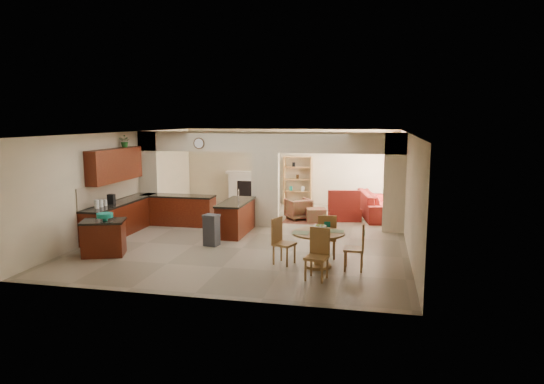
% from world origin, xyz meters
% --- Properties ---
extents(floor, '(10.00, 10.00, 0.00)m').
position_xyz_m(floor, '(0.00, 0.00, 0.00)').
color(floor, '#85745C').
rests_on(floor, ground).
extents(ceiling, '(10.00, 10.00, 0.00)m').
position_xyz_m(ceiling, '(0.00, 0.00, 2.80)').
color(ceiling, white).
rests_on(ceiling, wall_back).
extents(wall_back, '(8.00, 0.00, 8.00)m').
position_xyz_m(wall_back, '(0.00, 5.00, 1.40)').
color(wall_back, '#C0B08D').
rests_on(wall_back, floor).
extents(wall_front, '(8.00, 0.00, 8.00)m').
position_xyz_m(wall_front, '(0.00, -5.00, 1.40)').
color(wall_front, '#C0B08D').
rests_on(wall_front, floor).
extents(wall_left, '(0.00, 10.00, 10.00)m').
position_xyz_m(wall_left, '(-4.00, 0.00, 1.40)').
color(wall_left, '#C0B08D').
rests_on(wall_left, floor).
extents(wall_right, '(0.00, 10.00, 10.00)m').
position_xyz_m(wall_right, '(4.00, 0.00, 1.40)').
color(wall_right, '#C0B08D').
rests_on(wall_right, floor).
extents(partition_left_pier, '(0.60, 0.25, 2.80)m').
position_xyz_m(partition_left_pier, '(-3.70, 1.00, 1.40)').
color(partition_left_pier, '#C0B08D').
rests_on(partition_left_pier, floor).
extents(partition_center_pier, '(0.80, 0.25, 2.20)m').
position_xyz_m(partition_center_pier, '(0.00, 1.00, 1.10)').
color(partition_center_pier, '#C0B08D').
rests_on(partition_center_pier, floor).
extents(partition_right_pier, '(0.60, 0.25, 2.80)m').
position_xyz_m(partition_right_pier, '(3.70, 1.00, 1.40)').
color(partition_right_pier, '#C0B08D').
rests_on(partition_right_pier, floor).
extents(partition_header, '(8.00, 0.25, 0.60)m').
position_xyz_m(partition_header, '(0.00, 1.00, 2.50)').
color(partition_header, '#C0B08D').
rests_on(partition_header, partition_center_pier).
extents(kitchen_counter, '(2.52, 3.29, 1.48)m').
position_xyz_m(kitchen_counter, '(-3.26, -0.25, 0.46)').
color(kitchen_counter, '#3A0C06').
rests_on(kitchen_counter, floor).
extents(upper_cabinets, '(0.35, 2.40, 0.90)m').
position_xyz_m(upper_cabinets, '(-3.82, -0.80, 1.92)').
color(upper_cabinets, '#3A0C06').
rests_on(upper_cabinets, wall_left).
extents(peninsula, '(0.70, 1.85, 0.91)m').
position_xyz_m(peninsula, '(-0.60, -0.11, 0.46)').
color(peninsula, '#3A0C06').
rests_on(peninsula, floor).
extents(wall_clock, '(0.34, 0.03, 0.34)m').
position_xyz_m(wall_clock, '(-2.00, 0.85, 2.45)').
color(wall_clock, '#4C3219').
rests_on(wall_clock, partition_header).
extents(rug, '(1.60, 1.30, 0.01)m').
position_xyz_m(rug, '(1.20, 2.10, 0.01)').
color(rug, '#9B4A38').
rests_on(rug, floor).
extents(fireplace, '(1.60, 0.35, 1.20)m').
position_xyz_m(fireplace, '(-1.60, 4.83, 0.61)').
color(fireplace, beige).
rests_on(fireplace, floor).
extents(shelving_unit, '(1.00, 0.32, 1.80)m').
position_xyz_m(shelving_unit, '(0.35, 4.82, 0.90)').
color(shelving_unit, '#965F33').
rests_on(shelving_unit, floor).
extents(window_a, '(0.02, 0.90, 1.90)m').
position_xyz_m(window_a, '(3.97, 2.30, 1.20)').
color(window_a, white).
rests_on(window_a, wall_right).
extents(window_b, '(0.02, 0.90, 1.90)m').
position_xyz_m(window_b, '(3.97, 4.00, 1.20)').
color(window_b, white).
rests_on(window_b, wall_right).
extents(glazed_door, '(0.02, 0.70, 2.10)m').
position_xyz_m(glazed_door, '(3.97, 3.15, 1.05)').
color(glazed_door, white).
rests_on(glazed_door, wall_right).
extents(drape_a_left, '(0.10, 0.28, 2.30)m').
position_xyz_m(drape_a_left, '(3.93, 1.70, 1.20)').
color(drape_a_left, '#45211B').
rests_on(drape_a_left, wall_right).
extents(drape_a_right, '(0.10, 0.28, 2.30)m').
position_xyz_m(drape_a_right, '(3.93, 2.90, 1.20)').
color(drape_a_right, '#45211B').
rests_on(drape_a_right, wall_right).
extents(drape_b_left, '(0.10, 0.28, 2.30)m').
position_xyz_m(drape_b_left, '(3.93, 3.40, 1.20)').
color(drape_b_left, '#45211B').
rests_on(drape_b_left, wall_right).
extents(drape_b_right, '(0.10, 0.28, 2.30)m').
position_xyz_m(drape_b_right, '(3.93, 4.60, 1.20)').
color(drape_b_right, '#45211B').
rests_on(drape_b_right, wall_right).
extents(ceiling_fan, '(1.00, 1.00, 0.10)m').
position_xyz_m(ceiling_fan, '(1.50, 3.00, 2.56)').
color(ceiling_fan, white).
rests_on(ceiling_fan, ceiling).
extents(kitchen_island, '(1.14, 0.97, 0.84)m').
position_xyz_m(kitchen_island, '(-3.00, -2.88, 0.42)').
color(kitchen_island, '#3A0C06').
rests_on(kitchen_island, floor).
extents(teal_bowl, '(0.37, 0.37, 0.18)m').
position_xyz_m(teal_bowl, '(-2.93, -2.90, 0.92)').
color(teal_bowl, '#148F79').
rests_on(teal_bowl, kitchen_island).
extents(trash_can, '(0.40, 0.35, 0.73)m').
position_xyz_m(trash_can, '(-0.83, -1.50, 0.37)').
color(trash_can, '#29292B').
rests_on(trash_can, floor).
extents(dining_table, '(1.13, 1.13, 0.77)m').
position_xyz_m(dining_table, '(2.01, -2.73, 0.51)').
color(dining_table, '#965F33').
rests_on(dining_table, floor).
extents(fruit_bowl, '(0.28, 0.28, 0.15)m').
position_xyz_m(fruit_bowl, '(2.04, -2.67, 0.85)').
color(fruit_bowl, '#83AD25').
rests_on(fruit_bowl, dining_table).
extents(sofa, '(2.91, 1.56, 0.81)m').
position_xyz_m(sofa, '(3.30, 3.12, 0.40)').
color(sofa, maroon).
rests_on(sofa, floor).
extents(chaise, '(1.11, 0.97, 0.39)m').
position_xyz_m(chaise, '(2.25, 2.40, 0.20)').
color(chaise, maroon).
rests_on(chaise, floor).
extents(armchair, '(1.00, 1.00, 0.67)m').
position_xyz_m(armchair, '(0.81, 2.17, 0.33)').
color(armchair, maroon).
rests_on(armchair, floor).
extents(ottoman, '(0.70, 0.70, 0.42)m').
position_xyz_m(ottoman, '(1.41, 1.88, 0.21)').
color(ottoman, maroon).
rests_on(ottoman, floor).
extents(plant, '(0.40, 0.37, 0.35)m').
position_xyz_m(plant, '(-3.82, -0.21, 2.55)').
color(plant, '#144E15').
rests_on(plant, upper_cabinets).
extents(chair_north, '(0.47, 0.47, 1.02)m').
position_xyz_m(chair_north, '(2.13, -2.05, 0.55)').
color(chair_north, '#965F33').
rests_on(chair_north, floor).
extents(chair_east, '(0.43, 0.42, 1.02)m').
position_xyz_m(chair_east, '(2.86, -2.77, 0.55)').
color(chair_east, '#965F33').
rests_on(chair_east, floor).
extents(chair_south, '(0.50, 0.50, 1.02)m').
position_xyz_m(chair_south, '(2.11, -3.49, 0.55)').
color(chair_south, '#965F33').
rests_on(chair_south, floor).
extents(chair_west, '(0.53, 0.53, 1.02)m').
position_xyz_m(chair_west, '(1.18, -2.64, 0.55)').
color(chair_west, '#965F33').
rests_on(chair_west, floor).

